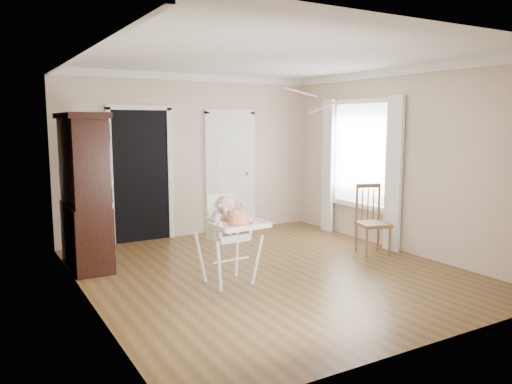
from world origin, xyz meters
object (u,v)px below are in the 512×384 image
high_chair (229,228)px  sippy_cup (217,218)px  china_cabinet (85,191)px  dining_chair (372,222)px  cake (239,219)px

high_chair → sippy_cup: (-0.21, -0.11, 0.16)m
china_cabinet → dining_chair: size_ratio=2.00×
high_chair → sippy_cup: size_ratio=5.99×
sippy_cup → china_cabinet: size_ratio=0.09×
high_chair → china_cabinet: china_cabinet is taller
sippy_cup → china_cabinet: (-1.10, 1.68, 0.18)m
sippy_cup → cake: bearing=-32.0°
dining_chair → cake: bearing=-153.5°
cake → dining_chair: 2.47m
china_cabinet → dining_chair: 4.02m
dining_chair → sippy_cup: bearing=-157.2°
cake → sippy_cup: (-0.22, 0.14, 0.01)m
cake → china_cabinet: 2.25m
high_chair → cake: bearing=-90.5°
sippy_cup → china_cabinet: 2.02m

